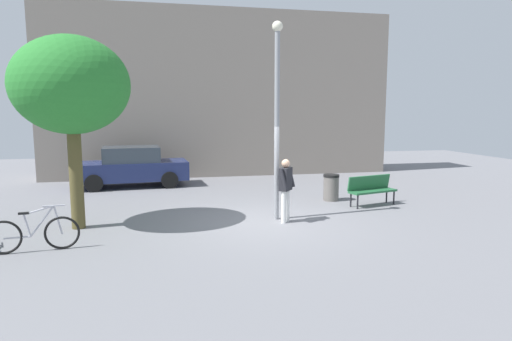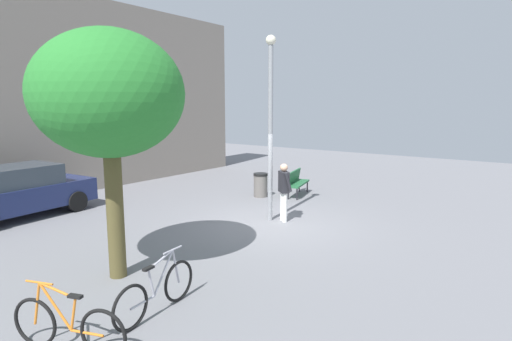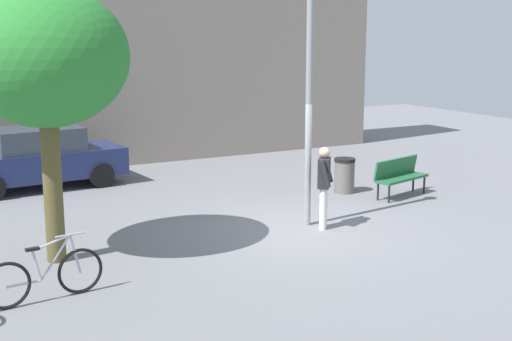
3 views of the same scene
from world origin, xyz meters
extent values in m
plane|color=slate|center=(0.00, 0.00, 0.00)|extent=(36.00, 36.00, 0.00)
cube|color=gray|center=(0.00, 9.19, 3.66)|extent=(15.47, 2.00, 7.32)
cylinder|color=gray|center=(0.31, 0.23, 2.47)|extent=(0.13, 0.13, 4.94)
sphere|color=#F2EACC|center=(0.31, 0.23, 5.06)|extent=(0.28, 0.28, 0.28)
cylinder|color=white|center=(0.52, -0.07, 0.42)|extent=(0.14, 0.14, 0.85)
cylinder|color=white|center=(0.39, -0.22, 0.42)|extent=(0.14, 0.14, 0.85)
cube|color=#232328|center=(0.46, -0.15, 1.15)|extent=(0.43, 0.45, 0.60)
sphere|color=tan|center=(0.46, -0.15, 1.56)|extent=(0.22, 0.22, 0.22)
cylinder|color=#232328|center=(0.66, 0.01, 1.18)|extent=(0.23, 0.22, 0.55)
cylinder|color=#232328|center=(0.34, -0.37, 1.18)|extent=(0.23, 0.22, 0.55)
cube|color=#236038|center=(3.66, 1.25, 0.45)|extent=(1.66, 0.83, 0.06)
cube|color=#236038|center=(3.61, 1.43, 0.70)|extent=(1.58, 0.53, 0.44)
cylinder|color=black|center=(4.40, 1.28, 0.21)|extent=(0.05, 0.05, 0.42)
cylinder|color=black|center=(3.00, 0.91, 0.21)|extent=(0.05, 0.05, 0.42)
cylinder|color=black|center=(4.31, 1.59, 0.21)|extent=(0.05, 0.05, 0.42)
cylinder|color=black|center=(2.92, 1.22, 0.21)|extent=(0.05, 0.05, 0.42)
cylinder|color=brown|center=(-4.76, 0.37, 1.28)|extent=(0.32, 0.32, 2.55)
ellipsoid|color=#287C2D|center=(-4.76, 0.37, 3.52)|extent=(2.77, 2.77, 2.36)
torus|color=black|center=(-6.92, -0.76, 0.36)|extent=(0.29, 0.69, 0.71)
torus|color=black|center=(-6.54, -1.79, 0.36)|extent=(0.29, 0.69, 0.71)
cylinder|color=orange|center=(-6.79, -1.10, 0.64)|extent=(0.20, 0.48, 0.64)
cylinder|color=orange|center=(-6.77, -1.15, 0.88)|extent=(0.23, 0.56, 0.18)
cylinder|color=orange|center=(-6.70, -1.37, 0.57)|extent=(0.08, 0.14, 0.48)
cylinder|color=orange|center=(-6.63, -1.56, 0.33)|extent=(0.20, 0.48, 0.04)
cylinder|color=orange|center=(-6.89, -0.82, 0.64)|extent=(0.09, 0.17, 0.63)
cube|color=black|center=(-6.68, -1.41, 0.83)|extent=(0.14, 0.22, 0.04)
cylinder|color=orange|center=(-6.87, -0.88, 0.95)|extent=(0.18, 0.42, 0.03)
torus|color=black|center=(-4.78, -1.36, 0.36)|extent=(0.71, 0.13, 0.71)
torus|color=black|center=(-5.88, -1.48, 0.36)|extent=(0.71, 0.13, 0.71)
cylinder|color=#ADADB7|center=(-5.15, -1.40, 0.64)|extent=(0.50, 0.09, 0.64)
cylinder|color=#ADADB7|center=(-5.20, -1.40, 0.88)|extent=(0.58, 0.10, 0.18)
cylinder|color=#ADADB7|center=(-5.43, -1.43, 0.57)|extent=(0.14, 0.05, 0.48)
cylinder|color=#ADADB7|center=(-5.63, -1.45, 0.33)|extent=(0.50, 0.09, 0.04)
cylinder|color=#ADADB7|center=(-4.85, -1.36, 0.64)|extent=(0.17, 0.05, 0.63)
cube|color=black|center=(-5.48, -1.44, 0.83)|extent=(0.21, 0.10, 0.04)
cylinder|color=#ADADB7|center=(-4.91, -1.37, 0.95)|extent=(0.44, 0.08, 0.03)
cube|color=navy|center=(-3.83, 6.39, 0.62)|extent=(4.32, 2.03, 0.70)
cube|color=#333D47|center=(-3.83, 6.39, 1.25)|extent=(2.22, 1.73, 0.60)
cylinder|color=black|center=(-2.55, 7.30, 0.32)|extent=(0.66, 0.27, 0.64)
cylinder|color=black|center=(-2.42, 5.70, 0.32)|extent=(0.66, 0.27, 0.64)
cylinder|color=#66605B|center=(2.69, 2.26, 0.39)|extent=(0.49, 0.49, 0.78)
cylinder|color=black|center=(2.69, 2.26, 0.82)|extent=(0.52, 0.52, 0.08)
camera|label=1|loc=(-2.67, -11.03, 2.91)|focal=30.82mm
camera|label=2|loc=(-9.47, -6.41, 3.34)|focal=29.43mm
camera|label=3|loc=(-7.23, -11.49, 3.94)|focal=48.90mm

